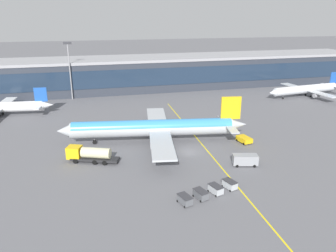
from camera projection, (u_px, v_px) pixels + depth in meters
ground_plane at (189, 152)px, 73.12m from camera, size 700.00×700.00×0.00m
apron_lead_in_line at (204, 147)px, 76.00m from camera, size 3.52×79.95×0.01m
terminal_building at (164, 72)px, 136.79m from camera, size 176.84×22.28×12.92m
main_airliner at (154, 128)px, 77.84m from camera, size 45.26×36.34×10.87m
fuel_tanker at (89, 154)px, 67.89m from camera, size 10.94×6.42×3.25m
crew_van at (245, 159)px, 66.40m from camera, size 5.37×3.29×2.30m
pushback_tug at (244, 139)px, 78.55m from camera, size 2.95×4.15×1.40m
baggage_cart_0 at (185, 199)px, 53.00m from camera, size 2.26×2.98×1.48m
baggage_cart_1 at (201, 194)px, 54.59m from camera, size 2.26×2.98×1.48m
baggage_cart_2 at (216, 189)px, 56.17m from camera, size 2.26×2.98×1.48m
baggage_cart_3 at (230, 184)px, 57.76m from camera, size 2.26×2.98×1.48m
commuter_jet_far at (306, 89)px, 121.79m from camera, size 33.11×26.39×8.49m
apron_light_mast_0 at (69, 66)px, 115.16m from camera, size 2.80×0.50×20.32m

